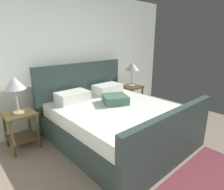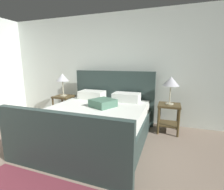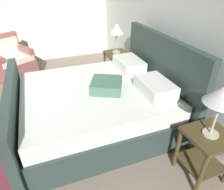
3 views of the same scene
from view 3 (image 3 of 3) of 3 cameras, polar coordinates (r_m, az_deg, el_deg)
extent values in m
cube|color=silver|center=(3.29, 16.67, 17.93)|extent=(5.74, 0.12, 2.59)
cube|color=#2C3C38|center=(3.03, -4.74, -4.99)|extent=(1.83, 2.00, 0.40)
cube|color=#2C3C38|center=(3.20, 13.21, 5.17)|extent=(1.94, 0.11, 1.25)
cube|color=#2C3C38|center=(2.87, -25.44, -5.28)|extent=(1.94, 0.11, 0.85)
cube|color=silver|center=(2.86, -5.01, 0.01)|extent=(1.75, 1.94, 0.22)
cube|color=silver|center=(3.33, 4.80, 8.66)|extent=(0.56, 0.36, 0.18)
cube|color=silver|center=(2.69, 12.07, 2.17)|extent=(0.56, 0.36, 0.18)
cube|color=#466E59|center=(2.72, -1.58, 2.79)|extent=(0.54, 0.54, 0.14)
cube|color=#493A20|center=(2.31, 25.92, -10.33)|extent=(0.44, 0.44, 0.04)
cube|color=#493A20|center=(2.57, 23.79, -17.06)|extent=(0.40, 0.40, 0.02)
cylinder|color=#493A20|center=(2.49, 18.04, -14.25)|extent=(0.04, 0.04, 0.56)
cylinder|color=#493A20|center=(2.32, 23.91, -20.14)|extent=(0.04, 0.04, 0.56)
cylinder|color=#493A20|center=(2.70, 24.60, -11.56)|extent=(0.04, 0.04, 0.56)
cylinder|color=#B7B293|center=(2.29, 26.09, -9.77)|extent=(0.16, 0.16, 0.02)
cylinder|color=#B7B293|center=(2.18, 27.25, -5.95)|extent=(0.02, 0.02, 0.36)
cone|color=silver|center=(2.04, 29.10, 0.22)|extent=(0.33, 0.33, 0.19)
cube|color=#493A20|center=(4.18, 1.23, 11.69)|extent=(0.44, 0.44, 0.04)
cube|color=#493A20|center=(4.34, 1.17, 6.71)|extent=(0.40, 0.40, 0.02)
cylinder|color=#493A20|center=(4.40, -2.08, 8.49)|extent=(0.04, 0.04, 0.56)
cylinder|color=#493A20|center=(4.07, -0.32, 6.54)|extent=(0.04, 0.04, 0.56)
cylinder|color=#493A20|center=(4.52, 2.54, 9.16)|extent=(0.04, 0.04, 0.56)
cylinder|color=#493A20|center=(4.21, 4.57, 7.30)|extent=(0.04, 0.04, 0.56)
cylinder|color=#B7B293|center=(4.17, 1.23, 12.08)|extent=(0.16, 0.16, 0.02)
cylinder|color=#B7B293|center=(4.11, 1.26, 14.58)|extent=(0.02, 0.02, 0.36)
cone|color=silver|center=(4.04, 1.31, 18.31)|extent=(0.31, 0.31, 0.19)
cube|color=#92544D|center=(4.83, -25.95, 6.50)|extent=(0.98, 0.98, 0.42)
cube|color=silver|center=(4.74, -26.68, 9.33)|extent=(0.90, 0.90, 0.10)
cube|color=#92544D|center=(4.95, -28.85, 12.03)|extent=(0.46, 0.68, 0.48)
cube|color=silver|center=(4.88, -28.33, 11.61)|extent=(0.39, 0.58, 0.36)
cube|color=#92544D|center=(4.84, -23.62, 11.25)|extent=(0.61, 0.41, 0.22)
camera|label=1|loc=(4.68, -42.97, 20.49)|focal=30.52mm
camera|label=2|loc=(2.35, -76.36, -7.69)|focal=26.43mm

